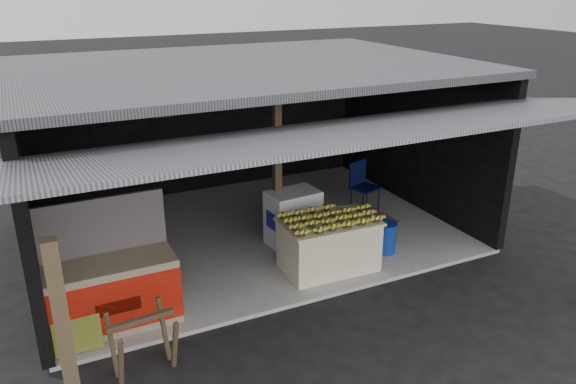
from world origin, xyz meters
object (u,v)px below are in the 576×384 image
banana_table (329,245)px  water_barrel (386,238)px  plastic_chair (362,182)px  white_crate (293,218)px  neighbor_stall (113,289)px  sawhorse (143,339)px

banana_table → water_barrel: 1.13m
plastic_chair → banana_table: bearing=-152.6°
white_crate → plastic_chair: size_ratio=0.96×
white_crate → water_barrel: (1.22, -0.97, -0.22)m
plastic_chair → neighbor_stall: bearing=-177.7°
sawhorse → banana_table: bearing=15.5°
banana_table → plastic_chair: (1.74, 1.78, 0.17)m
sawhorse → neighbor_stall: bearing=91.8°
neighbor_stall → plastic_chair: 5.31m
white_crate → sawhorse: 3.72m
white_crate → banana_table: bearing=-89.5°
banana_table → sawhorse: size_ratio=1.95×
neighbor_stall → water_barrel: 4.36m
sawhorse → water_barrel: sawhorse is taller
white_crate → sawhorse: bearing=-148.7°
banana_table → plastic_chair: bearing=47.6°
neighbor_stall → sawhorse: size_ratio=2.16×
water_barrel → plastic_chair: size_ratio=0.50×
neighbor_stall → plastic_chair: neighbor_stall is taller
white_crate → sawhorse: white_crate is taller
banana_table → white_crate: white_crate is taller
plastic_chair → white_crate: bearing=-176.2°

